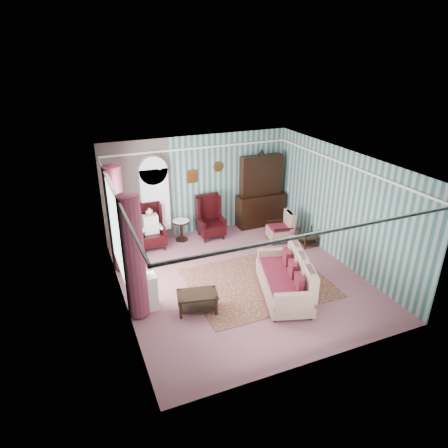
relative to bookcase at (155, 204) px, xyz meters
name	(u,v)px	position (x,y,z in m)	size (l,w,h in m)	color
floor	(241,279)	(1.35, -2.84, -1.12)	(6.00, 6.00, 0.00)	#8D5256
room_shell	(214,202)	(0.73, -2.66, 0.89)	(5.53, 6.02, 2.91)	#36625D
bookcase	(155,204)	(0.00, 0.00, 0.00)	(0.80, 0.28, 2.24)	silver
dresser_hutch	(261,189)	(3.25, -0.12, 0.06)	(1.50, 0.56, 2.36)	black
wingback_left	(151,227)	(-0.25, -0.39, -0.50)	(0.76, 0.80, 1.25)	black
wingback_right	(211,217)	(1.50, -0.39, -0.50)	(0.76, 0.80, 1.25)	black
seated_woman	(151,228)	(-0.25, -0.39, -0.53)	(0.44, 0.40, 1.18)	white
round_side_table	(181,230)	(0.65, -0.24, -0.82)	(0.50, 0.50, 0.60)	black
nest_table	(308,237)	(3.82, -1.94, -0.85)	(0.45, 0.38, 0.54)	black
plant_stand	(144,293)	(-1.05, -3.14, -0.72)	(0.55, 0.35, 0.80)	silver
rug	(258,282)	(1.65, -3.14, -1.11)	(3.20, 2.60, 0.01)	#49181A
sofa	(284,275)	(1.92, -3.83, -0.59)	(2.04, 1.10, 1.05)	beige
floral_armchair	(280,223)	(3.25, -1.34, -0.58)	(0.71, 0.80, 1.08)	#BCB391
coffee_table	(197,302)	(-0.04, -3.63, -0.90)	(0.84, 0.51, 0.44)	black
potted_plant_a	(140,269)	(-1.08, -3.19, -0.11)	(0.37, 0.32, 0.41)	#204E18
potted_plant_b	(141,263)	(-1.03, -3.04, -0.06)	(0.28, 0.23, 0.51)	#234C17
potted_plant_c	(139,266)	(-1.09, -3.06, -0.11)	(0.24, 0.24, 0.43)	#1E5119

